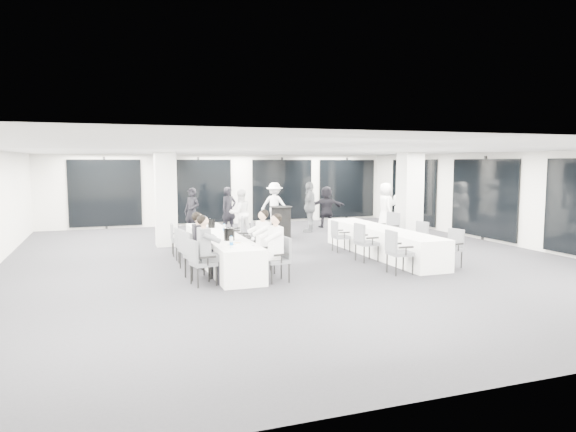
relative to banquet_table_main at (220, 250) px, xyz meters
name	(u,v)px	position (x,y,z in m)	size (l,w,h in m)	color
room	(306,202)	(2.78, 1.32, 1.01)	(14.04, 16.04, 2.84)	#26262B
column_left	(166,199)	(-0.91, 3.41, 1.02)	(0.60, 0.60, 2.80)	silver
column_right	(409,199)	(6.09, 1.21, 1.02)	(0.60, 0.60, 2.80)	silver
banquet_table_main	(220,250)	(0.00, 0.00, 0.00)	(0.90, 5.00, 0.75)	white
banquet_table_side	(381,242)	(4.35, -0.18, 0.00)	(0.90, 5.00, 0.75)	white
cocktail_table	(281,222)	(2.87, 3.83, 0.15)	(0.75, 0.75, 1.04)	black
chair_main_left_near	(199,259)	(-0.83, -1.92, 0.16)	(0.56, 0.59, 0.94)	#595C61
chair_main_left_second	(194,252)	(-0.84, -1.27, 0.20)	(0.60, 0.64, 1.01)	#595C61
chair_main_left_mid	(187,247)	(-0.83, -0.28, 0.17)	(0.55, 0.59, 0.95)	#595C61
chair_main_left_fourth	(182,242)	(-0.83, 0.72, 0.12)	(0.44, 0.49, 0.86)	#595C61
chair_main_left_far	(177,237)	(-0.82, 1.68, 0.11)	(0.46, 0.50, 0.86)	#595C61
chair_main_right_near	(280,256)	(0.83, -2.11, 0.16)	(0.51, 0.56, 0.93)	#595C61
chair_main_right_second	(267,249)	(0.83, -1.20, 0.16)	(0.51, 0.56, 0.95)	#595C61
chair_main_right_mid	(257,243)	(0.83, -0.32, 0.18)	(0.56, 0.60, 0.97)	#595C61
chair_main_right_fourth	(247,238)	(0.83, 0.59, 0.18)	(0.59, 0.62, 0.97)	#595C61
chair_main_right_far	(237,232)	(0.83, 1.66, 0.19)	(0.60, 0.63, 0.98)	#595C61
chair_side_left_near	(397,249)	(3.51, -2.32, 0.19)	(0.52, 0.57, 0.99)	#595C61
chair_side_left_mid	(364,240)	(3.51, -0.78, 0.18)	(0.52, 0.57, 0.97)	#595C61
chair_side_left_far	(339,234)	(3.52, 0.74, 0.12)	(0.46, 0.51, 0.87)	#595C61
chair_side_right_near	(452,246)	(5.17, -2.09, 0.14)	(0.56, 0.58, 0.91)	#595C61
chair_side_right_mid	(418,237)	(5.18, -0.66, 0.16)	(0.52, 0.57, 0.93)	#595C61
chair_side_right_far	(389,228)	(5.18, 0.82, 0.22)	(0.62, 0.66, 1.04)	#595C61
seated_guest_a	(207,245)	(-0.67, -1.91, 0.44)	(0.50, 0.38, 1.44)	slate
seated_guest_b	(201,241)	(-0.67, -1.25, 0.44)	(0.50, 0.38, 1.44)	black
seated_guest_c	(273,243)	(0.67, -2.12, 0.44)	(0.50, 0.38, 1.44)	white
seated_guest_d	(260,237)	(0.67, -1.19, 0.44)	(0.50, 0.38, 1.44)	white
standing_guest_a	(229,207)	(1.54, 5.73, 0.54)	(0.67, 0.54, 1.83)	black
standing_guest_b	(240,210)	(1.64, 4.47, 0.53)	(0.87, 0.53, 1.81)	white
standing_guest_c	(275,202)	(3.58, 6.72, 0.60)	(1.26, 0.64, 1.94)	white
standing_guest_d	(310,204)	(4.29, 4.82, 0.64)	(1.20, 0.67, 2.04)	slate
standing_guest_e	(386,203)	(7.13, 4.39, 0.61)	(0.95, 0.58, 1.98)	white
standing_guest_f	(326,204)	(5.38, 5.83, 0.52)	(1.65, 0.64, 1.80)	black
standing_guest_g	(192,208)	(0.18, 5.37, 0.55)	(0.67, 0.54, 1.85)	black
standing_guest_h	(399,203)	(7.67, 4.33, 0.62)	(0.96, 0.59, 2.00)	white
ice_bucket_near	(229,234)	(0.00, -0.99, 0.51)	(0.24, 0.24, 0.28)	black
ice_bucket_far	(211,224)	(0.06, 1.37, 0.49)	(0.19, 0.19, 0.22)	black
water_bottle_a	(231,243)	(-0.20, -2.05, 0.49)	(0.08, 0.08, 0.24)	silver
water_bottle_b	(224,229)	(0.16, 0.25, 0.48)	(0.07, 0.07, 0.22)	silver
water_bottle_c	(205,220)	(0.03, 2.18, 0.49)	(0.07, 0.07, 0.23)	silver
plate_a	(232,245)	(-0.10, -1.67, 0.39)	(0.19, 0.19, 0.03)	white
plate_b	(238,243)	(0.08, -1.48, 0.39)	(0.22, 0.22, 0.03)	white
plate_c	(231,237)	(0.13, -0.57, 0.39)	(0.20, 0.20, 0.03)	white
wine_glass	(253,239)	(0.30, -1.92, 0.52)	(0.07, 0.07, 0.19)	silver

